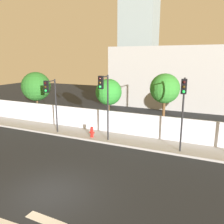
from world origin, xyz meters
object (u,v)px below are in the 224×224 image
object	(u,v)px
roadside_tree_leftmost	(36,87)
traffic_light_right	(104,94)
fire_hydrant	(92,131)
traffic_light_left	(183,100)
traffic_light_center	(51,95)
roadside_tree_midright	(165,89)
roadside_tree_midleft	(109,92)

from	to	relation	value
roadside_tree_leftmost	traffic_light_right	bearing A→B (deg)	-19.82
traffic_light_right	fire_hydrant	world-z (taller)	traffic_light_right
traffic_light_left	traffic_light_center	xyz separation A→B (m)	(-10.06, -0.21, -0.30)
fire_hydrant	roadside_tree_midright	xyz separation A→B (m)	(5.00, 2.76, 3.33)
roadside_tree_midleft	roadside_tree_midright	xyz separation A→B (m)	(4.82, 0.00, 0.55)
traffic_light_center	fire_hydrant	bearing A→B (deg)	13.58
traffic_light_center	fire_hydrant	distance (m)	4.33
traffic_light_left	fire_hydrant	size ratio (longest dim) A/B	5.75
traffic_light_right	roadside_tree_midleft	distance (m)	3.59
roadside_tree_leftmost	traffic_light_left	bearing A→B (deg)	-12.72
traffic_light_left	traffic_light_right	bearing A→B (deg)	-179.76
traffic_light_center	roadside_tree_midright	bearing A→B (deg)	23.31
traffic_light_right	roadside_tree_midright	size ratio (longest dim) A/B	0.96
roadside_tree_midright	traffic_light_left	bearing A→B (deg)	-60.75
roadside_tree_midright	roadside_tree_leftmost	bearing A→B (deg)	180.00
traffic_light_center	traffic_light_right	distance (m)	4.63
traffic_light_center	traffic_light_right	bearing A→B (deg)	2.28
traffic_light_right	fire_hydrant	size ratio (longest dim) A/B	5.77
traffic_light_left	traffic_light_right	xyz separation A→B (m)	(-5.45, -0.02, 0.01)
roadside_tree_leftmost	fire_hydrant	bearing A→B (deg)	-19.29
fire_hydrant	roadside_tree_midleft	world-z (taller)	roadside_tree_midleft
fire_hydrant	roadside_tree_leftmost	distance (m)	8.83
fire_hydrant	traffic_light_left	bearing A→B (deg)	-4.74
traffic_light_right	roadside_tree_midright	world-z (taller)	roadside_tree_midright
traffic_light_center	roadside_tree_leftmost	xyz separation A→B (m)	(-4.68, 3.53, 0.05)
traffic_light_left	fire_hydrant	xyz separation A→B (m)	(-6.86, 0.57, -3.11)
traffic_light_right	traffic_light_center	bearing A→B (deg)	-177.72
roadside_tree_midright	roadside_tree_midleft	bearing A→B (deg)	180.00
traffic_light_left	roadside_tree_midright	xyz separation A→B (m)	(-1.86, 3.33, 0.21)
traffic_light_right	roadside_tree_midleft	world-z (taller)	traffic_light_right
traffic_light_center	roadside_tree_leftmost	size ratio (longest dim) A/B	0.91
traffic_light_center	roadside_tree_leftmost	world-z (taller)	roadside_tree_leftmost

